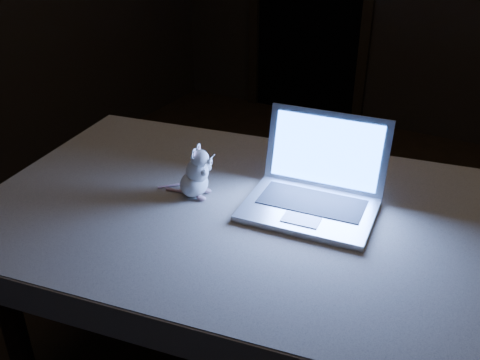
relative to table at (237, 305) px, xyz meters
The scene contains 5 objects.
floor 0.58m from the table, 68.38° to the left, with size 5.00×5.00×0.00m, color black.
table is the anchor object (origin of this frame).
tablecloth 0.37m from the table, 150.51° to the left, with size 1.63×1.09×0.10m, color #B8AC99, non-canonical shape.
laptop 0.60m from the table, 17.92° to the left, with size 0.40×0.35×0.27m, color silver, non-canonical shape.
plush_mouse 0.53m from the table, behind, with size 0.13×0.13×0.18m, color silver, non-canonical shape.
Camera 1 is at (0.57, -1.66, 1.72)m, focal length 40.00 mm.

